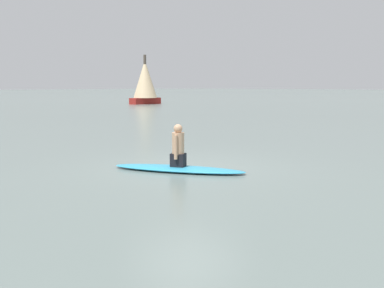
# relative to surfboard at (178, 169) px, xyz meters

# --- Properties ---
(ground_plane) EXTENTS (400.00, 400.00, 0.00)m
(ground_plane) POSITION_rel_surfboard_xyz_m (0.24, -0.52, -0.06)
(ground_plane) COLOR slate
(surfboard) EXTENTS (3.09, 2.15, 0.11)m
(surfboard) POSITION_rel_surfboard_xyz_m (0.00, 0.00, 0.00)
(surfboard) COLOR #339EC6
(surfboard) RESTS_ON ground
(person_paddler) EXTENTS (0.41, 0.41, 0.97)m
(person_paddler) POSITION_rel_surfboard_xyz_m (-0.00, 0.00, 0.50)
(person_paddler) COLOR black
(person_paddler) RESTS_ON surfboard
(sailboat_far_left) EXTENTS (2.69, 3.65, 5.11)m
(sailboat_far_left) POSITION_rel_surfboard_xyz_m (29.73, -22.13, 2.35)
(sailboat_far_left) COLOR maroon
(sailboat_far_left) RESTS_ON ground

